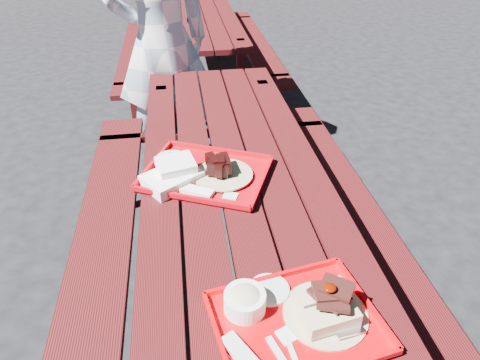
{
  "coord_description": "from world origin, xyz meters",
  "views": [
    {
      "loc": [
        -0.19,
        -1.43,
        1.71
      ],
      "look_at": [
        0.0,
        -0.15,
        0.82
      ],
      "focal_mm": 32.0,
      "sensor_mm": 36.0,
      "label": 1
    }
  ],
  "objects": [
    {
      "name": "person",
      "position": [
        -0.28,
        1.34,
        0.9
      ],
      "size": [
        0.75,
        0.6,
        1.79
      ],
      "primitive_type": "imported",
      "rotation": [
        0.0,
        0.0,
        3.44
      ],
      "color": "#98B7D0",
      "rests_on": "ground"
    },
    {
      "name": "picnic_table_near",
      "position": [
        -0.0,
        0.0,
        0.56
      ],
      "size": [
        1.41,
        2.4,
        0.75
      ],
      "color": "#4B0E11",
      "rests_on": "ground"
    },
    {
      "name": "white_cloth",
      "position": [
        -0.24,
        -0.03,
        0.79
      ],
      "size": [
        0.26,
        0.24,
        0.09
      ],
      "color": "white",
      "rests_on": "picnic_table_near"
    },
    {
      "name": "far_tray",
      "position": [
        -0.13,
        -0.01,
        0.77
      ],
      "size": [
        0.58,
        0.53,
        0.08
      ],
      "color": "#B10610",
      "rests_on": "picnic_table_near"
    },
    {
      "name": "ground",
      "position": [
        0.0,
        0.0,
        0.0
      ],
      "size": [
        60.0,
        60.0,
        0.0
      ],
      "primitive_type": "plane",
      "color": "black",
      "rests_on": "ground"
    },
    {
      "name": "near_tray",
      "position": [
        0.06,
        -0.73,
        0.78
      ],
      "size": [
        0.48,
        0.4,
        0.14
      ],
      "color": "#CF0109",
      "rests_on": "picnic_table_near"
    },
    {
      "name": "picnic_table_far",
      "position": [
        -0.0,
        2.8,
        0.56
      ],
      "size": [
        1.41,
        2.4,
        0.75
      ],
      "color": "#4B0E11",
      "rests_on": "ground"
    }
  ]
}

